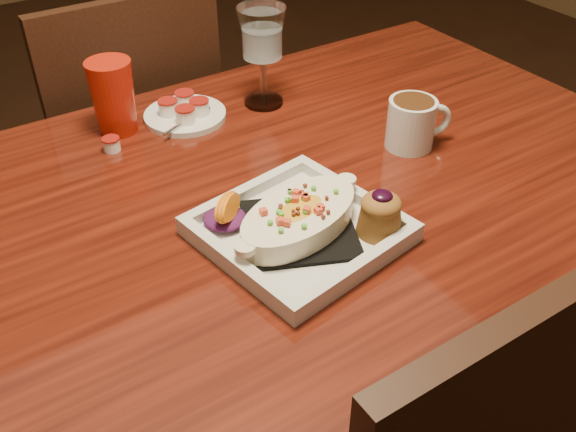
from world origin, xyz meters
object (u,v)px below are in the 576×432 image
table (258,243)px  goblet (262,39)px  chair_far (131,153)px  red_tumbler (113,97)px  plate (306,222)px  saucer (185,113)px  coffee_mug (413,122)px

table → goblet: 0.40m
chair_far → red_tumbler: (-0.11, -0.30, 0.31)m
red_tumbler → plate: bearing=-75.7°
saucer → red_tumbler: 0.14m
red_tumbler → saucer: bearing=-13.0°
chair_far → coffee_mug: chair_far is taller
plate → goblet: bearing=57.7°
chair_far → coffee_mug: size_ratio=7.77×
table → coffee_mug: size_ratio=12.53×
chair_far → red_tumbler: 0.45m
chair_far → red_tumbler: size_ratio=6.72×
goblet → table: bearing=-123.4°
table → red_tumbler: 0.38m
goblet → saucer: bearing=170.3°
chair_far → goblet: size_ratio=4.73×
coffee_mug → plate: bearing=-141.8°
coffee_mug → chair_far: bearing=134.1°
plate → red_tumbler: size_ratio=2.16×
chair_far → plate: (0.01, -0.76, 0.27)m
coffee_mug → red_tumbler: red_tumbler is taller
coffee_mug → goblet: goblet is taller
coffee_mug → table: bearing=-164.5°
chair_far → goblet: 0.55m
table → coffee_mug: 0.35m
red_tumbler → coffee_mug: bearing=-38.9°
plate → saucer: 0.43m
table → chair_far: (-0.00, 0.63, -0.15)m
saucer → red_tumbler: bearing=167.0°
chair_far → saucer: size_ratio=5.84×
chair_far → goblet: bearing=116.8°
goblet → chair_far: bearing=116.8°
table → plate: bearing=-85.3°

